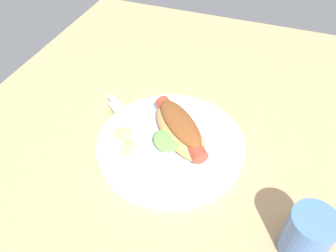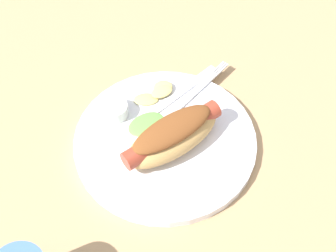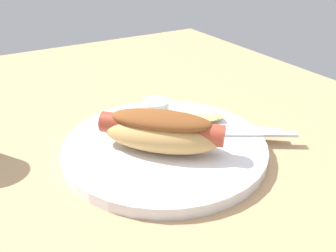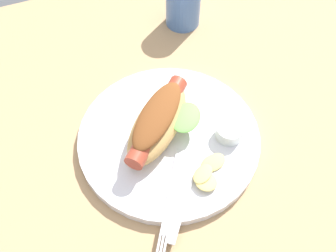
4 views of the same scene
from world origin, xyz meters
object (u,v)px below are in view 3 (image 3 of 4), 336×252
object	(u,v)px
plate	(165,147)
sauce_ramekin	(156,107)
knife	(227,128)
hot_dog	(161,130)
chips_pile	(203,117)
fork	(237,134)

from	to	relation	value
plate	sauce_ramekin	xyz separation A→B (cm)	(-8.87, 3.49, 1.92)
knife	sauce_ramekin	bearing A→B (deg)	160.46
hot_dog	sauce_ramekin	world-z (taller)	hot_dog
hot_dog	chips_pile	world-z (taller)	hot_dog
plate	hot_dog	bearing A→B (deg)	-46.50
knife	plate	bearing A→B (deg)	-150.56
sauce_ramekin	knife	distance (cm)	12.35
sauce_ramekin	fork	bearing A→B (deg)	28.21
sauce_ramekin	chips_pile	bearing A→B (deg)	40.01
hot_dog	fork	bearing A→B (deg)	33.26
hot_dog	plate	bearing A→B (deg)	88.69
plate	knife	world-z (taller)	knife
plate	chips_pile	world-z (taller)	chips_pile
fork	chips_pile	world-z (taller)	chips_pile
sauce_ramekin	chips_pile	size ratio (longest dim) A/B	0.61
hot_dog	knife	size ratio (longest dim) A/B	1.03
sauce_ramekin	fork	xyz separation A→B (cm)	(12.57, 6.74, -0.92)
sauce_ramekin	fork	size ratio (longest dim) A/B	0.29
hot_dog	fork	size ratio (longest dim) A/B	1.08
plate	chips_pile	distance (cm)	9.14
sauce_ramekin	chips_pile	distance (cm)	7.95
plate	chips_pile	xyz separation A→B (cm)	(-2.80, 8.59, 1.38)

